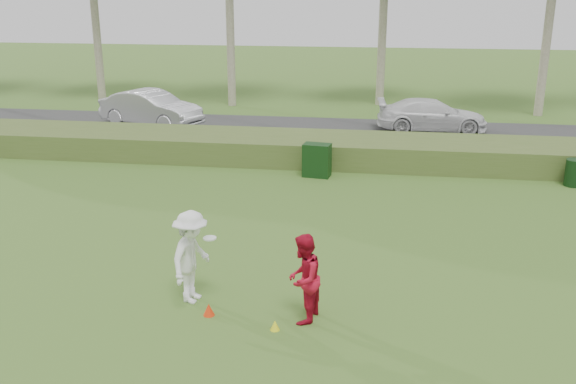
% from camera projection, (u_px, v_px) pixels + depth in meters
% --- Properties ---
extents(ground, '(120.00, 120.00, 0.00)m').
position_uv_depth(ground, '(258.00, 315.00, 12.74)').
color(ground, '#386020').
rests_on(ground, ground).
extents(reed_strip, '(80.00, 3.00, 0.90)m').
position_uv_depth(reed_strip, '(320.00, 149.00, 23.90)').
color(reed_strip, '#435B24').
rests_on(reed_strip, ground).
extents(park_road, '(80.00, 6.00, 0.06)m').
position_uv_depth(park_road, '(332.00, 132.00, 28.74)').
color(park_road, '#2D2D2D').
rests_on(park_road, ground).
extents(player_white, '(1.02, 1.38, 1.95)m').
position_uv_depth(player_white, '(191.00, 257.00, 13.05)').
color(player_white, white).
rests_on(player_white, ground).
extents(player_red, '(0.83, 0.98, 1.78)m').
position_uv_depth(player_red, '(303.00, 279.00, 12.27)').
color(player_red, '#B10F26').
rests_on(player_red, ground).
extents(cone_orange, '(0.23, 0.23, 0.25)m').
position_uv_depth(cone_orange, '(209.00, 310.00, 12.69)').
color(cone_orange, red).
rests_on(cone_orange, ground).
extents(cone_yellow, '(0.18, 0.18, 0.20)m').
position_uv_depth(cone_yellow, '(275.00, 325.00, 12.15)').
color(cone_yellow, yellow).
rests_on(cone_yellow, ground).
extents(utility_cabinet, '(0.98, 0.69, 1.14)m').
position_uv_depth(utility_cabinet, '(317.00, 160.00, 21.89)').
color(utility_cabinet, black).
rests_on(utility_cabinet, ground).
extents(trash_bin, '(0.77, 0.77, 0.88)m').
position_uv_depth(trash_bin, '(574.00, 173.00, 20.88)').
color(trash_bin, black).
rests_on(trash_bin, ground).
extents(car_mid, '(5.22, 3.28, 1.62)m').
position_uv_depth(car_mid, '(151.00, 108.00, 29.60)').
color(car_mid, silver).
rests_on(car_mid, park_road).
extents(car_right, '(4.95, 2.29, 1.40)m').
position_uv_depth(car_right, '(432.00, 115.00, 28.61)').
color(car_right, silver).
rests_on(car_right, park_road).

